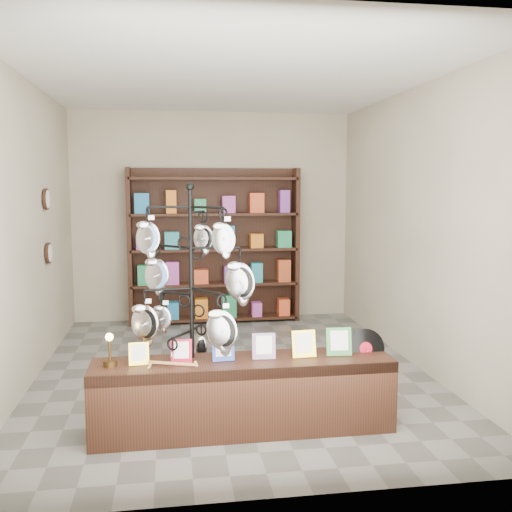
% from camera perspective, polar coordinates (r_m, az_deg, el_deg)
% --- Properties ---
extents(ground, '(5.00, 5.00, 0.00)m').
position_cam_1_polar(ground, '(6.15, -2.41, -11.43)').
color(ground, slate).
rests_on(ground, ground).
extents(room_envelope, '(5.00, 5.00, 5.00)m').
position_cam_1_polar(room_envelope, '(5.83, -2.51, 6.08)').
color(room_envelope, '#BDB398').
rests_on(room_envelope, ground).
extents(display_tree, '(1.09, 1.09, 1.97)m').
position_cam_1_polar(display_tree, '(4.52, -6.49, -3.29)').
color(display_tree, black).
rests_on(display_tree, ground).
extents(front_shelf, '(2.38, 0.50, 0.84)m').
position_cam_1_polar(front_shelf, '(4.66, -1.23, -13.71)').
color(front_shelf, black).
rests_on(front_shelf, ground).
extents(back_shelving, '(2.42, 0.36, 2.20)m').
position_cam_1_polar(back_shelving, '(8.17, -4.18, 0.55)').
color(back_shelving, black).
rests_on(back_shelving, ground).
extents(wall_clocks, '(0.03, 0.24, 0.84)m').
position_cam_1_polar(wall_clocks, '(6.75, -20.13, 2.81)').
color(wall_clocks, black).
rests_on(wall_clocks, ground).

